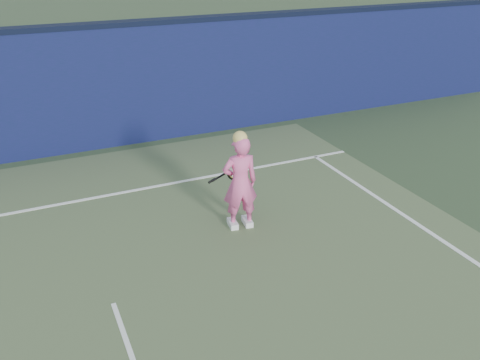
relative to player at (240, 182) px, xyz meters
name	(u,v)px	position (x,y,z in m)	size (l,w,h in m)	color
ground	(132,359)	(-2.22, -2.10, -0.76)	(80.00, 80.00, 0.00)	#293B24
backstop_wall	(51,95)	(-2.22, 4.40, 0.49)	(24.00, 0.40, 2.50)	#0D173A
wall_cap	(40,29)	(-2.22, 4.40, 1.79)	(24.00, 0.42, 0.10)	black
player	(240,182)	(0.00, 0.00, 0.00)	(0.59, 0.43, 1.58)	#EC5C9D
racket	(232,171)	(0.08, 0.48, -0.02)	(0.63, 0.19, 0.34)	black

